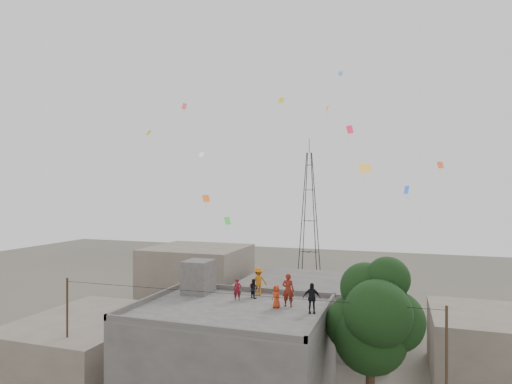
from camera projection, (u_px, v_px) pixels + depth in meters
main_building at (231, 365)px, 22.84m from camera, size 10.00×8.00×6.10m
parapet at (231, 306)px, 22.84m from camera, size 10.00×8.00×0.30m
stair_head_box at (199, 277)px, 26.33m from camera, size 1.60×1.80×2.00m
neighbor_west at (88, 348)px, 28.27m from camera, size 8.00×10.00×4.00m
neighbor_north at (317, 310)px, 35.45m from camera, size 12.00×9.00×5.00m
neighbor_northwest at (197, 283)px, 41.21m from camera, size 9.00×8.00×7.00m
neighbor_east at (488, 347)px, 27.80m from camera, size 7.00×8.00×4.40m
tree at (374, 318)px, 21.03m from camera, size 4.90×4.60×9.10m
utility_line at (231, 361)px, 21.49m from camera, size 20.12×0.62×7.40m
transmission_tower at (309, 214)px, 61.99m from camera, size 2.97×2.97×20.01m
person_red_adult at (288, 290)px, 23.19m from camera, size 0.68×0.47×1.80m
person_orange_child at (276, 297)px, 22.93m from camera, size 0.71×0.67×1.22m
person_dark_child at (254, 288)px, 25.04m from camera, size 0.69×0.65×1.12m
person_dark_adult at (312, 298)px, 21.95m from camera, size 0.98×0.61×1.55m
person_orange_adult at (258, 281)px, 25.82m from camera, size 1.24×1.09×1.66m
person_red_child at (237, 290)px, 24.49m from camera, size 0.53×0.45×1.23m
kites at (293, 148)px, 29.13m from camera, size 17.97×18.68×12.93m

